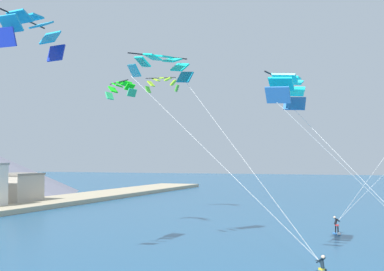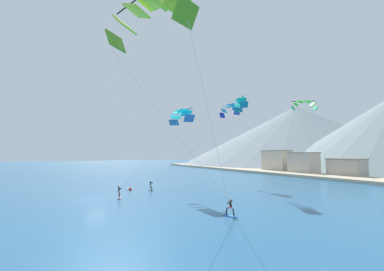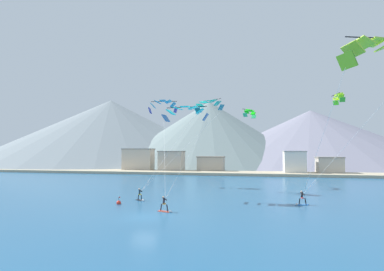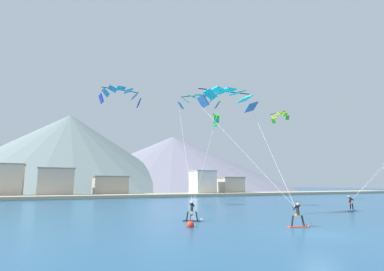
% 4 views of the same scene
% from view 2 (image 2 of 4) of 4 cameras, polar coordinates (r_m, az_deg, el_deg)
% --- Properties ---
extents(ground_plane, '(400.00, 400.00, 0.00)m').
position_cam_2_polar(ground_plane, '(37.98, -20.45, -12.99)').
color(ground_plane, '#23567F').
extents(kitesurfer_near_lead, '(1.77, 0.99, 1.76)m').
position_cam_2_polar(kitesurfer_near_lead, '(26.34, 8.08, -16.16)').
color(kitesurfer_near_lead, '#337FDB').
rests_on(kitesurfer_near_lead, ground).
extents(kitesurfer_near_trail, '(1.62, 1.38, 1.69)m').
position_cam_2_polar(kitesurfer_near_trail, '(43.76, -9.24, -11.34)').
color(kitesurfer_near_trail, black).
rests_on(kitesurfer_near_trail, ground).
extents(kitesurfer_mid_center, '(1.78, 0.88, 1.78)m').
position_cam_2_polar(kitesurfer_mid_center, '(37.01, -15.91, -12.49)').
color(kitesurfer_mid_center, '#E54C33').
rests_on(kitesurfer_mid_center, ground).
extents(parafoil_kite_near_lead, '(8.32, 12.22, 15.09)m').
position_cam_2_polar(parafoil_kite_near_lead, '(18.97, -9.50, 24.99)').
color(parafoil_kite_near_lead, '#4F9419').
extents(parafoil_kite_near_trail, '(9.97, 15.09, 14.14)m').
position_cam_2_polar(parafoil_kite_near_trail, '(44.39, 10.54, 6.96)').
color(parafoil_kite_near_trail, '#107896').
extents(parafoil_kite_mid_center, '(6.60, 9.96, 11.53)m').
position_cam_2_polar(parafoil_kite_mid_center, '(40.01, -2.54, 4.50)').
color(parafoil_kite_mid_center, '#2D69AE').
extents(parafoil_kite_distant_high_outer, '(2.55, 4.00, 1.62)m').
position_cam_2_polar(parafoil_kite_distant_high_outer, '(44.61, 23.68, 6.41)').
color(parafoil_kite_distant_high_outer, '#32BB75').
extents(parafoil_kite_distant_mid_solo, '(5.85, 1.68, 2.61)m').
position_cam_2_polar(parafoil_kite_distant_mid_solo, '(55.29, 8.38, 5.86)').
color(parafoil_kite_distant_mid_solo, '#172BA4').
extents(race_marker_buoy, '(0.56, 0.56, 1.02)m').
position_cam_2_polar(race_marker_buoy, '(44.61, -13.59, -11.55)').
color(race_marker_buoy, red).
rests_on(race_marker_buoy, ground).
extents(shoreline_strip, '(180.00, 10.00, 0.70)m').
position_cam_2_polar(shoreline_strip, '(70.64, 30.27, -8.14)').
color(shoreline_strip, tan).
rests_on(shoreline_strip, ground).
extents(shore_building_quay_east, '(8.00, 5.41, 4.87)m').
position_cam_2_polar(shore_building_quay_east, '(75.59, 31.12, -6.22)').
color(shore_building_quay_east, '#A89E8E').
rests_on(shore_building_quay_east, ground).
extents(shore_building_quay_west, '(7.42, 5.66, 6.47)m').
position_cam_2_polar(shore_building_quay_west, '(81.58, 23.56, -5.69)').
color(shore_building_quay_west, '#B7AD9E').
rests_on(shore_building_quay_west, ground).
extents(shore_building_old_town, '(9.59, 4.56, 7.20)m').
position_cam_2_polar(shore_building_old_town, '(89.00, 18.21, -5.43)').
color(shore_building_old_town, beige).
rests_on(shore_building_old_town, ground).
extents(mountain_peak_west_ridge, '(129.54, 129.54, 32.84)m').
position_cam_2_polar(mountain_peak_west_ridge, '(156.86, 22.28, 0.04)').
color(mountain_peak_west_ridge, gray).
rests_on(mountain_peak_west_ridge, ground).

